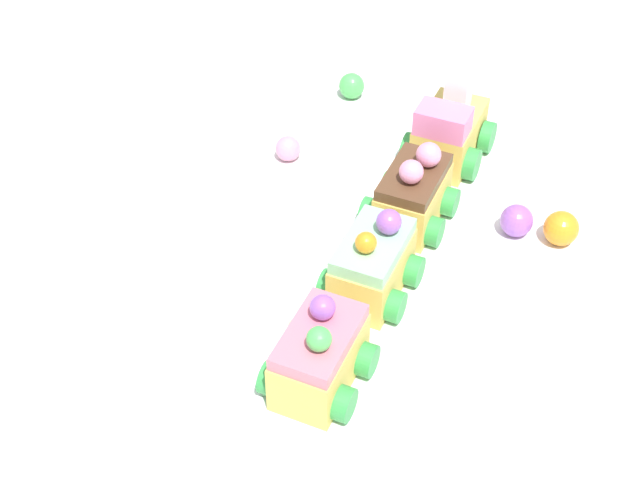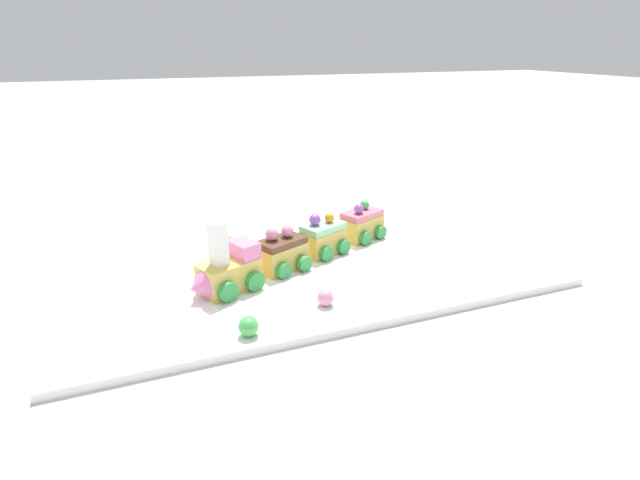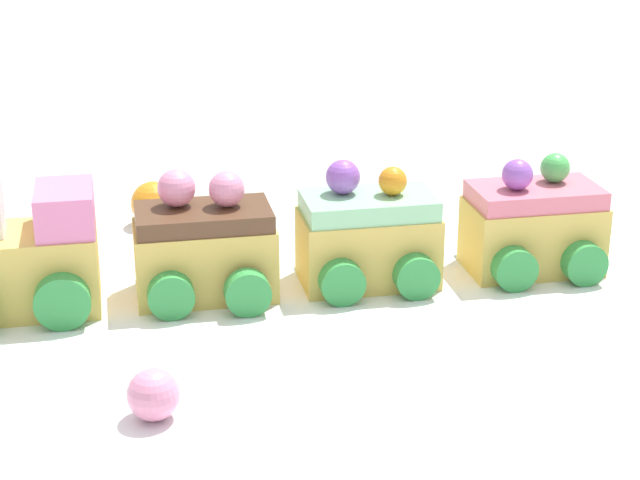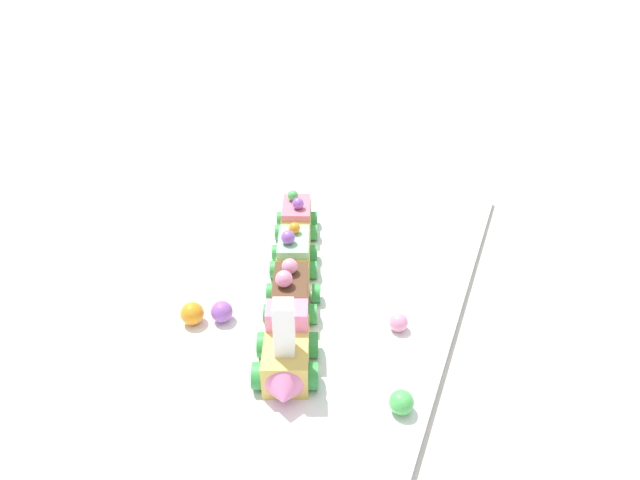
{
  "view_description": "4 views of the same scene",
  "coord_description": "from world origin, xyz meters",
  "px_view_note": "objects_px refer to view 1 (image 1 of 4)",
  "views": [
    {
      "loc": [
        -0.42,
        -0.41,
        0.52
      ],
      "look_at": [
        -0.05,
        -0.01,
        0.03
      ],
      "focal_mm": 50.0,
      "sensor_mm": 36.0,
      "label": 1
    },
    {
      "loc": [
        0.26,
        0.69,
        0.36
      ],
      "look_at": [
        -0.01,
        0.01,
        0.07
      ],
      "focal_mm": 28.0,
      "sensor_mm": 36.0,
      "label": 2
    },
    {
      "loc": [
        -0.14,
        0.52,
        0.26
      ],
      "look_at": [
        -0.03,
        0.02,
        0.07
      ],
      "focal_mm": 60.0,
      "sensor_mm": 36.0,
      "label": 3
    },
    {
      "loc": [
        0.5,
        0.21,
        0.45
      ],
      "look_at": [
        -0.02,
        -0.01,
        0.09
      ],
      "focal_mm": 28.0,
      "sensor_mm": 36.0,
      "label": 4
    }
  ],
  "objects_px": {
    "cake_car_chocolate": "(413,195)",
    "gumball_green": "(352,86)",
    "gumball_purple": "(517,221)",
    "cake_car_strawberry": "(320,357)",
    "gumball_orange": "(561,228)",
    "cake_train_locomotive": "(452,126)",
    "cake_car_mint": "(372,265)",
    "gumball_pink": "(288,148)"
  },
  "relations": [
    {
      "from": "cake_car_chocolate",
      "to": "gumball_pink",
      "type": "distance_m",
      "value": 0.14
    },
    {
      "from": "cake_car_chocolate",
      "to": "gumball_purple",
      "type": "bearing_deg",
      "value": -77.9
    },
    {
      "from": "cake_car_chocolate",
      "to": "cake_car_mint",
      "type": "xyz_separation_m",
      "value": [
        -0.09,
        -0.04,
        -0.0
      ]
    },
    {
      "from": "cake_car_strawberry",
      "to": "gumball_orange",
      "type": "height_order",
      "value": "cake_car_strawberry"
    },
    {
      "from": "cake_car_chocolate",
      "to": "gumball_orange",
      "type": "bearing_deg",
      "value": -79.48
    },
    {
      "from": "cake_train_locomotive",
      "to": "cake_car_chocolate",
      "type": "relative_size",
      "value": 1.32
    },
    {
      "from": "cake_car_strawberry",
      "to": "gumball_pink",
      "type": "bearing_deg",
      "value": 30.19
    },
    {
      "from": "cake_car_mint",
      "to": "cake_car_strawberry",
      "type": "height_order",
      "value": "cake_car_mint"
    },
    {
      "from": "cake_car_mint",
      "to": "cake_car_chocolate",
      "type": "bearing_deg",
      "value": -0.06
    },
    {
      "from": "cake_train_locomotive",
      "to": "gumball_orange",
      "type": "relative_size",
      "value": 4.0
    },
    {
      "from": "cake_train_locomotive",
      "to": "cake_car_mint",
      "type": "height_order",
      "value": "cake_train_locomotive"
    },
    {
      "from": "cake_car_chocolate",
      "to": "gumball_purple",
      "type": "relative_size",
      "value": 3.19
    },
    {
      "from": "cake_car_strawberry",
      "to": "gumball_orange",
      "type": "relative_size",
      "value": 3.02
    },
    {
      "from": "cake_car_mint",
      "to": "gumball_green",
      "type": "xyz_separation_m",
      "value": [
        0.19,
        0.21,
        -0.01
      ]
    },
    {
      "from": "cake_car_chocolate",
      "to": "gumball_purple",
      "type": "height_order",
      "value": "cake_car_chocolate"
    },
    {
      "from": "cake_train_locomotive",
      "to": "gumball_pink",
      "type": "bearing_deg",
      "value": 118.01
    },
    {
      "from": "gumball_orange",
      "to": "gumball_pink",
      "type": "relative_size",
      "value": 1.24
    },
    {
      "from": "cake_train_locomotive",
      "to": "gumball_purple",
      "type": "height_order",
      "value": "cake_train_locomotive"
    },
    {
      "from": "cake_car_strawberry",
      "to": "gumball_green",
      "type": "bearing_deg",
      "value": 18.87
    },
    {
      "from": "gumball_purple",
      "to": "gumball_green",
      "type": "height_order",
      "value": "gumball_purple"
    },
    {
      "from": "gumball_purple",
      "to": "cake_car_strawberry",
      "type": "bearing_deg",
      "value": -178.6
    },
    {
      "from": "gumball_purple",
      "to": "gumball_orange",
      "type": "bearing_deg",
      "value": -59.75
    },
    {
      "from": "cake_train_locomotive",
      "to": "gumball_purple",
      "type": "bearing_deg",
      "value": -135.78
    },
    {
      "from": "gumball_pink",
      "to": "gumball_purple",
      "type": "distance_m",
      "value": 0.22
    },
    {
      "from": "cake_train_locomotive",
      "to": "cake_car_chocolate",
      "type": "distance_m",
      "value": 0.11
    },
    {
      "from": "cake_car_chocolate",
      "to": "cake_car_mint",
      "type": "height_order",
      "value": "same"
    },
    {
      "from": "gumball_pink",
      "to": "cake_car_chocolate",
      "type": "bearing_deg",
      "value": -81.52
    },
    {
      "from": "cake_car_strawberry",
      "to": "gumball_purple",
      "type": "bearing_deg",
      "value": -22.12
    },
    {
      "from": "cake_car_strawberry",
      "to": "gumball_green",
      "type": "height_order",
      "value": "cake_car_strawberry"
    },
    {
      "from": "cake_car_strawberry",
      "to": "cake_car_chocolate",
      "type": "bearing_deg",
      "value": -0.08
    },
    {
      "from": "cake_car_mint",
      "to": "gumball_purple",
      "type": "height_order",
      "value": "cake_car_mint"
    },
    {
      "from": "cake_car_mint",
      "to": "cake_car_strawberry",
      "type": "distance_m",
      "value": 0.1
    },
    {
      "from": "gumball_green",
      "to": "cake_car_mint",
      "type": "bearing_deg",
      "value": -130.89
    },
    {
      "from": "cake_car_chocolate",
      "to": "gumball_green",
      "type": "xyz_separation_m",
      "value": [
        0.1,
        0.18,
        -0.01
      ]
    },
    {
      "from": "gumball_orange",
      "to": "gumball_green",
      "type": "bearing_deg",
      "value": 84.4
    },
    {
      "from": "cake_car_chocolate",
      "to": "cake_car_strawberry",
      "type": "relative_size",
      "value": 1.0
    },
    {
      "from": "cake_train_locomotive",
      "to": "gumball_pink",
      "type": "relative_size",
      "value": 4.96
    },
    {
      "from": "gumball_orange",
      "to": "gumball_purple",
      "type": "height_order",
      "value": "gumball_orange"
    },
    {
      "from": "gumball_orange",
      "to": "gumball_pink",
      "type": "height_order",
      "value": "gumball_orange"
    },
    {
      "from": "gumball_pink",
      "to": "gumball_green",
      "type": "relative_size",
      "value": 0.91
    },
    {
      "from": "cake_car_mint",
      "to": "gumball_purple",
      "type": "distance_m",
      "value": 0.14
    },
    {
      "from": "gumball_pink",
      "to": "gumball_purple",
      "type": "relative_size",
      "value": 0.85
    }
  ]
}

